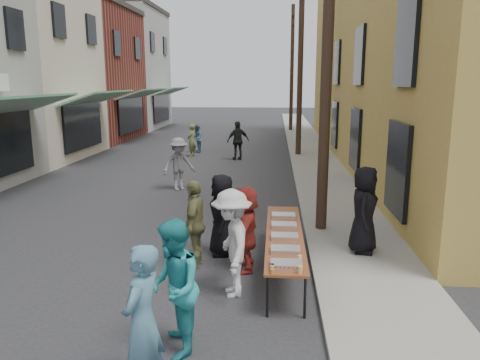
# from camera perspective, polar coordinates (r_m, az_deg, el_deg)

# --- Properties ---
(ground) EXTENTS (120.00, 120.00, 0.00)m
(ground) POSITION_cam_1_polar(r_m,az_deg,el_deg) (9.41, -15.88, -11.16)
(ground) COLOR #28282B
(ground) RESTS_ON ground
(sidewalk) EXTENTS (2.20, 60.00, 0.10)m
(sidewalk) POSITION_cam_1_polar(r_m,az_deg,el_deg) (23.45, 8.79, 3.00)
(sidewalk) COLOR gray
(sidewalk) RESTS_ON ground
(storefront_row) EXTENTS (8.00, 37.00, 9.00)m
(storefront_row) POSITION_cam_1_polar(r_m,az_deg,el_deg) (26.55, -25.97, 11.82)
(storefront_row) COLOR maroon
(storefront_row) RESTS_ON ground
(building_ochre) EXTENTS (10.00, 28.00, 10.00)m
(building_ochre) POSITION_cam_1_polar(r_m,az_deg,el_deg) (23.54, 24.85, 14.20)
(building_ochre) COLOR #B48C40
(building_ochre) RESTS_ON ground
(utility_pole_near) EXTENTS (0.26, 0.26, 9.00)m
(utility_pole_near) POSITION_cam_1_polar(r_m,az_deg,el_deg) (11.20, 10.64, 16.24)
(utility_pole_near) COLOR #2D2116
(utility_pole_near) RESTS_ON ground
(utility_pole_mid) EXTENTS (0.26, 0.26, 9.00)m
(utility_pole_mid) POSITION_cam_1_polar(r_m,az_deg,el_deg) (23.15, 7.37, 13.98)
(utility_pole_mid) COLOR #2D2116
(utility_pole_mid) RESTS_ON ground
(utility_pole_far) EXTENTS (0.26, 0.26, 9.00)m
(utility_pole_far) POSITION_cam_1_polar(r_m,az_deg,el_deg) (35.14, 6.34, 13.26)
(utility_pole_far) COLOR #2D2116
(utility_pole_far) RESTS_ON ground
(serving_table) EXTENTS (0.70, 4.00, 0.75)m
(serving_table) POSITION_cam_1_polar(r_m,az_deg,el_deg) (9.10, 5.43, -6.76)
(serving_table) COLOR brown
(serving_table) RESTS_ON ground
(catering_tray_sausage) EXTENTS (0.50, 0.33, 0.08)m
(catering_tray_sausage) POSITION_cam_1_polar(r_m,az_deg,el_deg) (7.52, 5.67, -10.21)
(catering_tray_sausage) COLOR maroon
(catering_tray_sausage) RESTS_ON serving_table
(catering_tray_foil_b) EXTENTS (0.50, 0.33, 0.08)m
(catering_tray_foil_b) POSITION_cam_1_polar(r_m,az_deg,el_deg) (8.13, 5.57, -8.49)
(catering_tray_foil_b) COLOR #B2B2B7
(catering_tray_foil_b) RESTS_ON serving_table
(catering_tray_buns) EXTENTS (0.50, 0.33, 0.08)m
(catering_tray_buns) POSITION_cam_1_polar(r_m,az_deg,el_deg) (8.79, 5.48, -6.90)
(catering_tray_buns) COLOR tan
(catering_tray_buns) RESTS_ON serving_table
(catering_tray_foil_d) EXTENTS (0.50, 0.33, 0.08)m
(catering_tray_foil_d) POSITION_cam_1_polar(r_m,az_deg,el_deg) (9.45, 5.40, -5.54)
(catering_tray_foil_d) COLOR #B2B2B7
(catering_tray_foil_d) RESTS_ON serving_table
(catering_tray_buns_end) EXTENTS (0.50, 0.33, 0.08)m
(catering_tray_buns_end) POSITION_cam_1_polar(r_m,az_deg,el_deg) (10.12, 5.33, -4.35)
(catering_tray_buns_end) COLOR tan
(catering_tray_buns_end) RESTS_ON serving_table
(condiment_jar_a) EXTENTS (0.07, 0.07, 0.08)m
(condiment_jar_a) POSITION_cam_1_polar(r_m,az_deg,el_deg) (7.24, 3.96, -11.08)
(condiment_jar_a) COLOR #A57F26
(condiment_jar_a) RESTS_ON serving_table
(condiment_jar_b) EXTENTS (0.07, 0.07, 0.08)m
(condiment_jar_b) POSITION_cam_1_polar(r_m,az_deg,el_deg) (7.33, 3.96, -10.77)
(condiment_jar_b) COLOR #A57F26
(condiment_jar_b) RESTS_ON serving_table
(condiment_jar_c) EXTENTS (0.07, 0.07, 0.08)m
(condiment_jar_c) POSITION_cam_1_polar(r_m,az_deg,el_deg) (7.43, 3.97, -10.47)
(condiment_jar_c) COLOR #A57F26
(condiment_jar_c) RESTS_ON serving_table
(cup_stack) EXTENTS (0.08, 0.08, 0.12)m
(cup_stack) POSITION_cam_1_polar(r_m,az_deg,el_deg) (7.29, 7.32, -10.81)
(cup_stack) COLOR tan
(cup_stack) RESTS_ON serving_table
(guest_front_a) EXTENTS (0.74, 0.96, 1.74)m
(guest_front_a) POSITION_cam_1_polar(r_m,az_deg,el_deg) (9.86, -2.21, -4.27)
(guest_front_a) COLOR black
(guest_front_a) RESTS_ON ground
(guest_front_b) EXTENTS (0.56, 0.74, 1.83)m
(guest_front_b) POSITION_cam_1_polar(r_m,az_deg,el_deg) (5.73, -11.83, -16.44)
(guest_front_b) COLOR teal
(guest_front_b) RESTS_ON ground
(guest_front_c) EXTENTS (0.89, 1.04, 1.86)m
(guest_front_c) POSITION_cam_1_polar(r_m,az_deg,el_deg) (6.41, -8.12, -12.95)
(guest_front_c) COLOR teal
(guest_front_c) RESTS_ON ground
(guest_front_d) EXTENTS (0.94, 1.33, 1.86)m
(guest_front_d) POSITION_cam_1_polar(r_m,az_deg,el_deg) (7.99, -1.02, -7.72)
(guest_front_d) COLOR beige
(guest_front_d) RESTS_ON ground
(guest_front_e) EXTENTS (0.49, 1.05, 1.75)m
(guest_front_e) POSITION_cam_1_polar(r_m,az_deg,el_deg) (9.28, -5.49, -5.32)
(guest_front_e) COLOR olive
(guest_front_e) RESTS_ON ground
(guest_queue_back) EXTENTS (0.51, 1.56, 1.67)m
(guest_queue_back) POSITION_cam_1_polar(r_m,az_deg,el_deg) (9.07, 0.66, -5.93)
(guest_queue_back) COLOR maroon
(guest_queue_back) RESTS_ON ground
(server) EXTENTS (0.80, 1.02, 1.82)m
(server) POSITION_cam_1_polar(r_m,az_deg,el_deg) (10.05, 14.89, -3.53)
(server) COLOR black
(server) RESTS_ON sidewalk
(passerby_left) EXTENTS (1.32, 1.22, 1.78)m
(passerby_left) POSITION_cam_1_polar(r_m,az_deg,el_deg) (15.93, -7.46, 1.95)
(passerby_left) COLOR slate
(passerby_left) RESTS_ON ground
(passerby_mid) EXTENTS (1.16, 0.85, 1.82)m
(passerby_mid) POSITION_cam_1_polar(r_m,az_deg,el_deg) (21.98, -0.24, 4.82)
(passerby_mid) COLOR black
(passerby_mid) RESTS_ON ground
(passerby_right) EXTENTS (0.50, 0.65, 1.60)m
(passerby_right) POSITION_cam_1_polar(r_m,az_deg,el_deg) (23.12, -5.93, 4.83)
(passerby_right) COLOR olive
(passerby_right) RESTS_ON ground
(passerby_far) EXTENTS (0.62, 0.76, 1.46)m
(passerby_far) POSITION_cam_1_polar(r_m,az_deg,el_deg) (24.43, -5.30, 5.06)
(passerby_far) COLOR #446E84
(passerby_far) RESTS_ON ground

